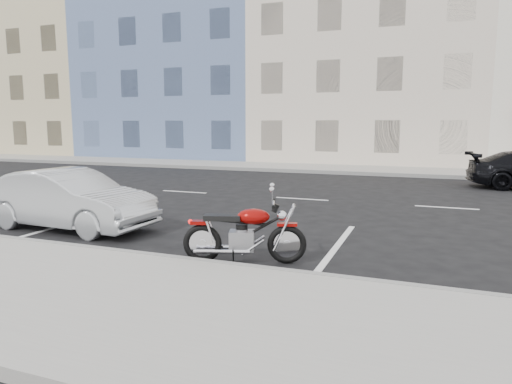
% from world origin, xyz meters
% --- Properties ---
extents(ground, '(120.00, 120.00, 0.00)m').
position_xyz_m(ground, '(0.00, 0.00, 0.00)').
color(ground, black).
rests_on(ground, ground).
extents(sidewalk_far, '(80.00, 3.40, 0.15)m').
position_xyz_m(sidewalk_far, '(-5.00, 8.70, 0.07)').
color(sidewalk_far, gray).
rests_on(sidewalk_far, ground).
extents(curb_near, '(80.00, 0.12, 0.16)m').
position_xyz_m(curb_near, '(-5.00, -7.00, 0.08)').
color(curb_near, gray).
rests_on(curb_near, ground).
extents(curb_far, '(80.00, 0.12, 0.16)m').
position_xyz_m(curb_far, '(-5.00, 7.00, 0.08)').
color(curb_far, gray).
rests_on(curb_far, ground).
extents(bldg_far_west, '(12.00, 12.00, 12.00)m').
position_xyz_m(bldg_far_west, '(-26.00, 16.30, 6.00)').
color(bldg_far_west, '#C2B288').
rests_on(bldg_far_west, ground).
extents(bldg_blue, '(12.00, 12.00, 13.00)m').
position_xyz_m(bldg_blue, '(-14.00, 16.30, 6.50)').
color(bldg_blue, slate).
rests_on(bldg_blue, ground).
extents(bldg_cream, '(12.00, 12.00, 11.50)m').
position_xyz_m(bldg_cream, '(-2.00, 16.30, 5.75)').
color(bldg_cream, beige).
rests_on(bldg_cream, ground).
extents(motorcycle, '(1.93, 0.87, 1.00)m').
position_xyz_m(motorcycle, '(-0.54, -6.24, 0.46)').
color(motorcycle, black).
rests_on(motorcycle, ground).
extents(sedan_silver, '(3.92, 1.55, 1.27)m').
position_xyz_m(sedan_silver, '(-5.63, -5.53, 0.63)').
color(sedan_silver, '#B4B8BC').
rests_on(sedan_silver, ground).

